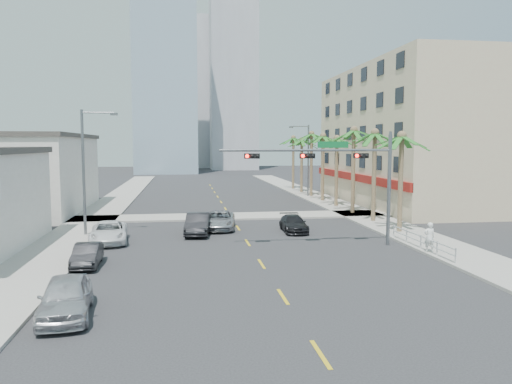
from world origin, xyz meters
TOP-DOWN VIEW (x-y plane):
  - ground at (0.00, 0.00)m, footprint 260.00×260.00m
  - sidewalk_right at (12.00, 20.00)m, footprint 4.00×120.00m
  - sidewalk_left at (-12.00, 20.00)m, footprint 4.00×120.00m
  - sidewalk_cross at (0.00, 22.00)m, footprint 80.00×4.00m
  - building_right at (21.99, 30.00)m, footprint 15.25×28.00m
  - building_left_far at (-19.50, 28.00)m, footprint 11.00×18.00m
  - tower_far_left at (-8.00, 95.00)m, footprint 14.00×14.00m
  - tower_far_right at (9.00, 110.00)m, footprint 12.00×12.00m
  - tower_far_center at (-3.00, 125.00)m, footprint 16.00×16.00m
  - traffic_signal_mast at (5.78, 7.95)m, footprint 11.12×0.54m
  - palm_tree_0 at (11.60, 12.00)m, footprint 4.80×4.80m
  - palm_tree_1 at (11.60, 17.20)m, footprint 4.80×4.80m
  - palm_tree_2 at (11.60, 22.40)m, footprint 4.80×4.80m
  - palm_tree_3 at (11.60, 27.60)m, footprint 4.80×4.80m
  - palm_tree_4 at (11.60, 32.80)m, footprint 4.80×4.80m
  - palm_tree_5 at (11.60, 38.00)m, footprint 4.80×4.80m
  - palm_tree_6 at (11.60, 43.20)m, footprint 4.80×4.80m
  - palm_tree_7 at (11.60, 48.40)m, footprint 4.80×4.80m
  - streetlight_left at (-11.00, 14.00)m, footprint 2.55×0.25m
  - streetlight_right at (11.00, 38.00)m, footprint 2.55×0.25m
  - guardrail at (10.30, 6.00)m, footprint 0.08×8.08m
  - car_parked_near at (-8.68, -3.30)m, footprint 2.35×4.74m
  - car_parked_mid at (-9.40, 4.86)m, footprint 1.40×3.76m
  - car_parked_far at (-9.20, 11.38)m, footprint 2.81×5.29m
  - car_lane_left at (-3.21, 13.64)m, footprint 2.11×4.84m
  - car_lane_center at (-1.50, 15.66)m, footprint 2.90×5.30m
  - car_lane_right at (3.97, 13.74)m, footprint 1.86×4.31m
  - pedestrian at (10.30, 4.95)m, footprint 0.68×0.46m

SIDE VIEW (x-z plane):
  - ground at x=0.00m, z-range 0.00..0.00m
  - sidewalk_right at x=12.00m, z-range 0.00..0.15m
  - sidewalk_left at x=-12.00m, z-range 0.00..0.15m
  - sidewalk_cross at x=0.00m, z-range 0.00..0.15m
  - car_parked_mid at x=-9.40m, z-range 0.00..1.23m
  - car_lane_right at x=3.97m, z-range 0.00..1.23m
  - guardrail at x=10.30m, z-range 0.17..1.17m
  - car_lane_center at x=-1.50m, z-range 0.00..1.41m
  - car_parked_far at x=-9.20m, z-range 0.00..1.41m
  - car_lane_left at x=-3.21m, z-range 0.00..1.55m
  - car_parked_near at x=-8.68m, z-range 0.00..1.55m
  - pedestrian at x=10.30m, z-range 0.15..1.94m
  - building_left_far at x=-19.50m, z-range 0.00..7.20m
  - streetlight_left at x=-11.00m, z-range 0.56..9.56m
  - streetlight_right at x=11.00m, z-range 0.56..9.56m
  - traffic_signal_mast at x=5.78m, z-range 1.46..8.66m
  - palm_tree_0 at x=11.60m, z-range 3.18..10.98m
  - palm_tree_3 at x=11.60m, z-range 3.18..10.98m
  - palm_tree_6 at x=11.60m, z-range 3.18..10.98m
  - palm_tree_1 at x=11.60m, z-range 3.35..11.51m
  - palm_tree_4 at x=11.60m, z-range 3.35..11.51m
  - palm_tree_7 at x=11.60m, z-range 3.35..11.51m
  - building_right at x=21.99m, z-range 0.00..15.00m
  - palm_tree_2 at x=11.60m, z-range 3.52..12.04m
  - palm_tree_5 at x=11.60m, z-range 3.52..12.04m
  - tower_far_center at x=-3.00m, z-range 0.00..42.00m
  - tower_far_left at x=-8.00m, z-range 0.00..48.00m
  - tower_far_right at x=9.00m, z-range 0.00..60.00m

